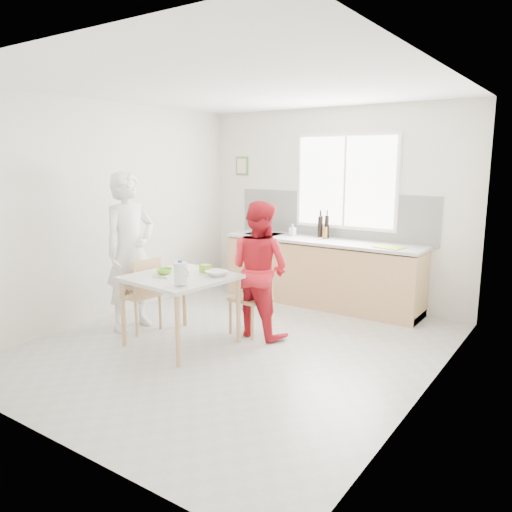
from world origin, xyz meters
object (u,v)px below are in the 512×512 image
(person_red, at_px, (260,269))
(milk_jug, at_px, (181,273))
(bowl_green, at_px, (165,271))
(wine_bottle_b, at_px, (320,226))
(bowl_white, at_px, (217,273))
(dining_table, at_px, (181,283))
(wine_bottle_a, at_px, (327,227))
(chair_left, at_px, (142,291))
(chair_far, at_px, (254,293))
(person_white, at_px, (130,251))

(person_red, height_order, milk_jug, person_red)
(bowl_green, xyz_separation_m, wine_bottle_b, (0.61, 2.47, 0.27))
(bowl_white, xyz_separation_m, milk_jug, (-0.03, -0.53, 0.10))
(dining_table, height_order, wine_bottle_a, wine_bottle_a)
(bowl_green, xyz_separation_m, wine_bottle_a, (0.75, 2.42, 0.28))
(bowl_green, distance_m, milk_jug, 0.58)
(chair_left, height_order, person_red, person_red)
(chair_far, xyz_separation_m, bowl_white, (-0.10, -0.56, 0.33))
(person_white, distance_m, wine_bottle_a, 2.71)
(bowl_green, height_order, wine_bottle_b, wine_bottle_b)
(chair_far, height_order, bowl_green, chair_far)
(chair_far, bearing_deg, bowl_white, -95.07)
(chair_left, height_order, bowl_white, chair_left)
(person_white, relative_size, bowl_white, 8.33)
(person_white, distance_m, wine_bottle_b, 2.69)
(chair_far, bearing_deg, milk_jug, -91.38)
(dining_table, bearing_deg, milk_jug, -46.21)
(bowl_white, relative_size, wine_bottle_b, 0.75)
(milk_jug, height_order, wine_bottle_a, wine_bottle_a)
(chair_far, distance_m, wine_bottle_a, 1.73)
(chair_left, bearing_deg, dining_table, 90.00)
(chair_left, height_order, wine_bottle_a, wine_bottle_a)
(chair_left, bearing_deg, chair_far, 128.21)
(chair_left, bearing_deg, milk_jug, 74.49)
(person_white, bearing_deg, milk_jug, -103.19)
(chair_far, relative_size, wine_bottle_a, 2.64)
(milk_jug, xyz_separation_m, wine_bottle_a, (0.25, 2.70, 0.18))
(dining_table, relative_size, bowl_green, 5.97)
(bowl_green, relative_size, bowl_white, 0.82)
(wine_bottle_b, bearing_deg, chair_left, -114.65)
(wine_bottle_a, bearing_deg, chair_far, -94.17)
(milk_jug, bearing_deg, person_white, 166.81)
(wine_bottle_a, relative_size, wine_bottle_b, 1.07)
(chair_far, distance_m, bowl_green, 1.08)
(chair_left, relative_size, chair_far, 1.03)
(dining_table, xyz_separation_m, bowl_green, (-0.20, -0.03, 0.11))
(chair_far, height_order, person_white, person_white)
(chair_left, distance_m, person_red, 1.41)
(person_red, distance_m, bowl_white, 0.56)
(bowl_white, bearing_deg, milk_jug, -92.83)
(person_red, xyz_separation_m, wine_bottle_b, (-0.12, 1.71, 0.30))
(chair_left, xyz_separation_m, wine_bottle_a, (1.22, 2.32, 0.60))
(bowl_green, xyz_separation_m, bowl_white, (0.53, 0.25, -0.00))
(milk_jug, bearing_deg, wine_bottle_b, 93.00)
(chair_far, height_order, person_red, person_red)
(person_white, distance_m, bowl_white, 1.20)
(chair_left, distance_m, wine_bottle_a, 2.69)
(dining_table, relative_size, chair_far, 1.29)
(chair_left, bearing_deg, wine_bottle_a, 157.61)
(wine_bottle_a, height_order, wine_bottle_b, wine_bottle_a)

